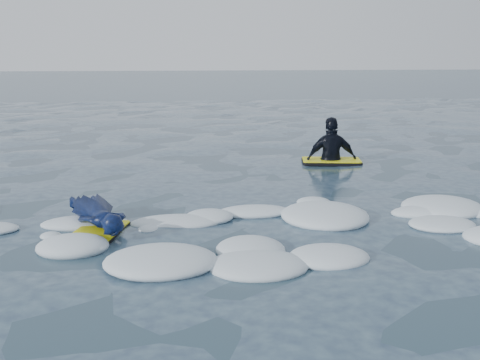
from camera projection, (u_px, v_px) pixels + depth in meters
name	position (u px, v px, depth m)	size (l,w,h in m)	color
ground	(164.00, 259.00, 6.86)	(120.00, 120.00, 0.00)	#18253B
foam_band	(165.00, 232.00, 7.86)	(12.00, 3.10, 0.30)	white
prone_woman_unit	(99.00, 216.00, 7.83)	(1.13, 1.68, 0.41)	black
waiting_rider_unit	(331.00, 161.00, 12.51)	(1.30, 0.85, 1.82)	black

